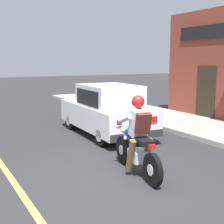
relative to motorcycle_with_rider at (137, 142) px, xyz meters
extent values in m
plane|color=#2B2B2D|center=(-0.50, -0.15, -0.68)|extent=(80.00, 80.00, 0.00)
cube|color=#9E9B93|center=(4.30, 2.85, -0.61)|extent=(2.60, 22.00, 0.14)
cube|color=#2D2319|center=(5.58, 3.48, 0.37)|extent=(0.04, 0.90, 2.10)
cylinder|color=black|center=(0.11, 0.71, -0.37)|extent=(0.20, 0.63, 0.62)
cylinder|color=silver|center=(0.11, 0.71, -0.37)|extent=(0.15, 0.23, 0.22)
cylinder|color=black|center=(-0.11, -0.67, -0.37)|extent=(0.20, 0.63, 0.62)
cylinder|color=silver|center=(-0.11, -0.67, -0.37)|extent=(0.15, 0.23, 0.22)
cube|color=silver|center=(-0.01, -0.03, -0.29)|extent=(0.34, 0.44, 0.24)
ellipsoid|color=#1E3899|center=(0.03, 0.22, 0.12)|extent=(0.38, 0.56, 0.24)
cube|color=black|center=(-0.04, -0.25, 0.08)|extent=(0.35, 0.59, 0.10)
cylinder|color=silver|center=(0.10, 0.61, -0.05)|extent=(0.12, 0.33, 0.68)
cylinder|color=silver|center=(0.08, 0.50, 0.23)|extent=(0.56, 0.13, 0.04)
sphere|color=silver|center=(0.11, 0.66, 0.11)|extent=(0.16, 0.16, 0.16)
cylinder|color=silver|center=(0.09, -0.45, -0.39)|extent=(0.17, 0.56, 0.08)
cube|color=red|center=(-0.10, -0.62, 0.05)|extent=(0.13, 0.08, 0.08)
cylinder|color=brown|center=(-0.20, -0.07, -0.25)|extent=(0.19, 0.37, 0.71)
cylinder|color=brown|center=(0.16, -0.13, -0.25)|extent=(0.19, 0.37, 0.71)
cube|color=silver|center=(-0.01, -0.08, 0.40)|extent=(0.39, 0.38, 0.57)
cylinder|color=silver|center=(-0.17, 0.19, 0.44)|extent=(0.17, 0.53, 0.26)
cylinder|color=silver|center=(0.22, 0.13, 0.44)|extent=(0.17, 0.53, 0.26)
sphere|color=#A51919|center=(0.00, -0.02, 0.81)|extent=(0.26, 0.26, 0.26)
cube|color=#4C1E19|center=(-0.04, -0.24, 0.42)|extent=(0.31, 0.28, 0.42)
cylinder|color=black|center=(0.45, 4.59, -0.38)|extent=(0.20, 0.61, 0.60)
cylinder|color=silver|center=(0.45, 4.59, -0.38)|extent=(0.21, 0.34, 0.33)
cylinder|color=black|center=(1.89, 4.54, -0.38)|extent=(0.20, 0.61, 0.60)
cylinder|color=silver|center=(1.89, 4.54, -0.38)|extent=(0.21, 0.34, 0.33)
cylinder|color=black|center=(0.35, 2.20, -0.38)|extent=(0.20, 0.61, 0.60)
cylinder|color=silver|center=(0.35, 2.20, -0.38)|extent=(0.21, 0.34, 0.33)
cylinder|color=black|center=(1.79, 2.14, -0.38)|extent=(0.20, 0.61, 0.60)
cylinder|color=silver|center=(1.79, 2.14, -0.38)|extent=(0.21, 0.34, 0.33)
cube|color=silver|center=(1.12, 3.37, -0.08)|extent=(1.78, 3.76, 0.70)
cube|color=silver|center=(1.11, 3.12, 0.56)|extent=(1.51, 1.96, 0.66)
cube|color=black|center=(1.14, 3.99, 0.51)|extent=(1.34, 0.40, 0.51)
cube|color=black|center=(0.39, 3.14, 0.54)|extent=(0.09, 1.52, 0.46)
cube|color=black|center=(1.84, 3.09, 0.54)|extent=(0.09, 1.52, 0.46)
cube|color=silver|center=(0.69, 5.24, 0.04)|extent=(0.24, 0.05, 0.14)
cube|color=red|center=(0.54, 1.53, 0.06)|extent=(0.20, 0.05, 0.16)
cube|color=silver|center=(1.70, 5.20, 0.04)|extent=(0.24, 0.05, 0.14)
cube|color=red|center=(1.56, 1.49, 0.06)|extent=(0.20, 0.05, 0.16)
cube|color=#28282B|center=(1.19, 5.19, -0.33)|extent=(1.61, 0.18, 0.20)
cube|color=#28282B|center=(1.05, 1.54, -0.33)|extent=(1.61, 0.18, 0.20)
camera|label=1|loc=(-3.48, -5.03, 1.61)|focal=50.00mm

